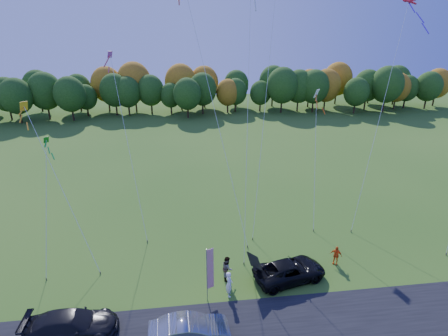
{
  "coord_description": "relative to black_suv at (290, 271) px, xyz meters",
  "views": [
    {
      "loc": [
        -3.21,
        -19.54,
        17.23
      ],
      "look_at": [
        0.0,
        6.0,
        7.0
      ],
      "focal_mm": 28.0,
      "sensor_mm": 36.0,
      "label": 1
    }
  ],
  "objects": [
    {
      "name": "ground",
      "position": [
        -4.21,
        -0.73,
        -0.75
      ],
      "size": [
        160.0,
        160.0,
        0.0
      ],
      "primitive_type": "plane",
      "color": "#2C5B18"
    },
    {
      "name": "asphalt_strip",
      "position": [
        -4.21,
        -4.73,
        -0.74
      ],
      "size": [
        90.0,
        6.0,
        0.01
      ],
      "primitive_type": "cube",
      "color": "black",
      "rests_on": "ground"
    },
    {
      "name": "tree_line",
      "position": [
        -4.21,
        54.27,
        -0.75
      ],
      "size": [
        116.0,
        12.0,
        10.0
      ],
      "primitive_type": null,
      "color": "#1E4711",
      "rests_on": "ground"
    },
    {
      "name": "black_suv",
      "position": [
        0.0,
        0.0,
        0.0
      ],
      "size": [
        5.77,
        3.58,
        1.49
      ],
      "primitive_type": "imported",
      "rotation": [
        0.0,
        0.0,
        1.79
      ],
      "color": "black",
      "rests_on": "ground"
    },
    {
      "name": "silver_sedan",
      "position": [
        -7.5,
        -4.64,
        0.04
      ],
      "size": [
        4.83,
        1.85,
        1.57
      ],
      "primitive_type": "imported",
      "rotation": [
        0.0,
        0.0,
        1.61
      ],
      "color": "#9A9B9F",
      "rests_on": "ground"
    },
    {
      "name": "dark_truck_a",
      "position": [
        -14.48,
        -3.33,
        0.04
      ],
      "size": [
        5.43,
        2.24,
        1.57
      ],
      "primitive_type": "imported",
      "rotation": [
        0.0,
        0.0,
        1.58
      ],
      "color": "black",
      "rests_on": "ground"
    },
    {
      "name": "person_tailgate_a",
      "position": [
        -4.66,
        -1.13,
        0.21
      ],
      "size": [
        0.48,
        0.72,
        1.92
      ],
      "primitive_type": "imported",
      "rotation": [
        0.0,
        0.0,
        1.53
      ],
      "color": "white",
      "rests_on": "ground"
    },
    {
      "name": "person_tailgate_b",
      "position": [
        -4.55,
        0.63,
        0.2
      ],
      "size": [
        0.77,
        0.96,
        1.89
      ],
      "primitive_type": "imported",
      "rotation": [
        0.0,
        0.0,
        1.51
      ],
      "color": "gray",
      "rests_on": "ground"
    },
    {
      "name": "person_east",
      "position": [
        4.13,
        1.32,
        0.05
      ],
      "size": [
        0.99,
        0.84,
        1.59
      ],
      "primitive_type": "imported",
      "rotation": [
        0.0,
        0.0,
        -0.59
      ],
      "color": "orange",
      "rests_on": "ground"
    },
    {
      "name": "feather_flag",
      "position": [
        -6.01,
        -1.32,
        1.78
      ],
      "size": [
        0.51,
        0.28,
        4.13
      ],
      "color": "#999999",
      "rests_on": "ground"
    },
    {
      "name": "kite_delta_blue",
      "position": [
        -4.83,
        8.83,
        11.24
      ],
      "size": [
        6.7,
        10.15,
        25.04
      ],
      "color": "#4C3F33",
      "rests_on": "ground"
    },
    {
      "name": "kite_parafoil_orange",
      "position": [
        0.91,
        12.11,
        15.65
      ],
      "size": [
        6.92,
        13.95,
        33.18
      ],
      "color": "#4C3F33",
      "rests_on": "ground"
    },
    {
      "name": "kite_delta_red",
      "position": [
        -2.17,
        6.44,
        11.09
      ],
      "size": [
        3.02,
        9.34,
        23.68
      ],
      "color": "#4C3F33",
      "rests_on": "ground"
    },
    {
      "name": "kite_parafoil_rainbow",
      "position": [
        10.86,
        9.38,
        9.23
      ],
      "size": [
        8.18,
        8.17,
        20.28
      ],
      "color": "#4C3F33",
      "rests_on": "ground"
    },
    {
      "name": "kite_diamond_yellow",
      "position": [
        -16.51,
        4.75,
        5.34
      ],
      "size": [
        5.58,
        5.44,
        12.66
      ],
      "color": "#4C3F33",
      "rests_on": "ground"
    },
    {
      "name": "kite_diamond_green",
      "position": [
        -17.93,
        5.08,
        4.45
      ],
      "size": [
        0.87,
        5.9,
        9.7
      ],
      "color": "#4C3F33",
      "rests_on": "ground"
    },
    {
      "name": "kite_diamond_white",
      "position": [
        4.99,
        9.36,
        5.16
      ],
      "size": [
        2.32,
        7.1,
        12.27
      ],
      "color": "#4C3F33",
      "rests_on": "ground"
    },
    {
      "name": "kite_diamond_pink",
      "position": [
        -12.18,
        10.0,
        6.94
      ],
      "size": [
        3.24,
        8.11,
        15.73
      ],
      "color": "#4C3F33",
      "rests_on": "ground"
    }
  ]
}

